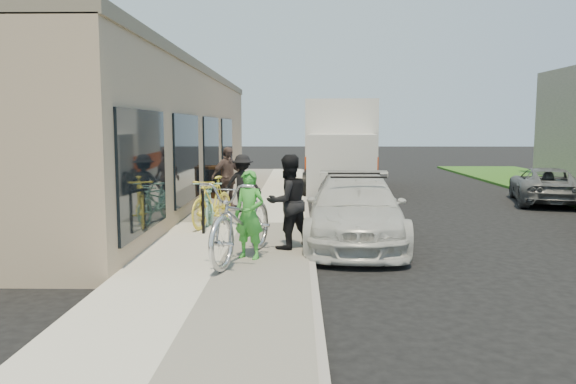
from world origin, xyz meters
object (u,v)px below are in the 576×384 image
object	(u,v)px
moving_truck	(341,150)
bystander_b	(227,178)
sedan_silver	(345,194)
cruiser_bike_c	(212,202)
bike_rack	(203,206)
far_car_gray	(546,185)
man_standing	(288,202)
tandem_bike	(243,220)
bystander_a	(243,183)
cruiser_bike_a	(207,203)
woman_rider	(249,215)
sandwich_board	(215,182)
sedan_white	(355,210)
cruiser_bike_b	(208,201)

from	to	relation	value
moving_truck	bystander_b	distance (m)	7.49
sedan_silver	cruiser_bike_c	distance (m)	4.11
bike_rack	far_car_gray	world-z (taller)	far_car_gray
man_standing	bike_rack	bearing A→B (deg)	-74.61
tandem_bike	bystander_a	size ratio (longest dim) A/B	1.71
cruiser_bike_a	bystander_b	size ratio (longest dim) A/B	0.89
sedan_silver	woman_rider	distance (m)	6.06
bike_rack	cruiser_bike_a	distance (m)	1.19
sandwich_board	woman_rider	world-z (taller)	woman_rider
bike_rack	sedan_silver	distance (m)	4.60
bike_rack	sedan_silver	size ratio (longest dim) A/B	0.26
sedan_white	man_standing	xyz separation A→B (m)	(-1.37, -1.17, 0.33)
cruiser_bike_c	bystander_a	distance (m)	2.18
sedan_silver	woman_rider	bearing A→B (deg)	-111.80
cruiser_bike_a	cruiser_bike_c	size ratio (longest dim) A/B	0.82
moving_truck	tandem_bike	xyz separation A→B (m)	(-2.61, -12.46, -0.67)
moving_truck	bystander_b	bearing A→B (deg)	-114.64
moving_truck	bystander_b	world-z (taller)	moving_truck
bike_rack	cruiser_bike_a	bearing A→B (deg)	95.27
sandwich_board	moving_truck	size ratio (longest dim) A/B	0.14
sandwich_board	cruiser_bike_c	size ratio (longest dim) A/B	0.55
cruiser_bike_a	sandwich_board	bearing A→B (deg)	76.07
cruiser_bike_a	bystander_a	xyz separation A→B (m)	(0.71, 1.55, 0.30)
sedan_silver	bystander_a	distance (m)	2.79
bike_rack	cruiser_bike_a	xyz separation A→B (m)	(-0.11, 1.18, -0.09)
man_standing	cruiser_bike_a	distance (m)	3.51
sedan_silver	tandem_bike	distance (m)	6.18
tandem_bike	man_standing	size ratio (longest dim) A/B	1.50
bystander_b	sandwich_board	bearing A→B (deg)	66.27
woman_rider	bystander_a	xyz separation A→B (m)	(-0.63, 5.24, 0.01)
bystander_a	bystander_b	size ratio (longest dim) A/B	0.89
woman_rider	cruiser_bike_c	bearing A→B (deg)	133.54
bike_rack	cruiser_bike_c	bearing A→B (deg)	79.81
bike_rack	sandwich_board	bearing A→B (deg)	95.77
bike_rack	far_car_gray	size ratio (longest dim) A/B	0.22
moving_truck	woman_rider	bearing A→B (deg)	-97.20
woman_rider	sedan_silver	bearing A→B (deg)	93.46
moving_truck	bystander_a	xyz separation A→B (m)	(-3.14, -7.13, -0.59)
tandem_bike	cruiser_bike_c	world-z (taller)	tandem_bike
moving_truck	sandwich_board	bearing A→B (deg)	-130.87
tandem_bike	moving_truck	bearing A→B (deg)	93.51
far_car_gray	tandem_bike	bearing A→B (deg)	58.88
man_standing	cruiser_bike_a	world-z (taller)	man_standing
woman_rider	bystander_b	xyz separation A→B (m)	(-1.11, 5.82, 0.10)
far_car_gray	bystander_b	size ratio (longest dim) A/B	2.38
tandem_bike	man_standing	world-z (taller)	man_standing
sedan_white	bystander_b	size ratio (longest dim) A/B	2.88
sandwich_board	moving_truck	xyz separation A→B (m)	(4.30, 4.28, 0.83)
tandem_bike	cruiser_bike_b	world-z (taller)	tandem_bike
sedan_silver	cruiser_bike_c	world-z (taller)	cruiser_bike_c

